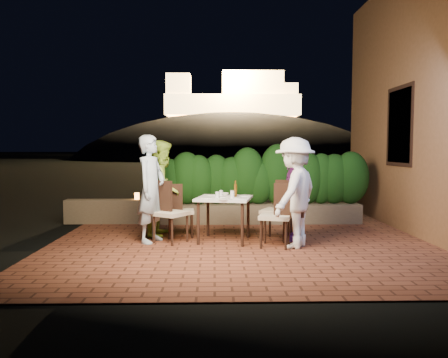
{
  "coord_description": "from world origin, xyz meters",
  "views": [
    {
      "loc": [
        -0.78,
        -6.86,
        1.57
      ],
      "look_at": [
        -0.61,
        0.56,
        1.05
      ],
      "focal_mm": 35.0,
      "sensor_mm": 36.0,
      "label": 1
    }
  ],
  "objects_px": {
    "chair_right_back": "(277,210)",
    "diner_green": "(163,188)",
    "beer_bottle": "(235,189)",
    "chair_left_front": "(171,212)",
    "dining_table": "(224,219)",
    "chair_right_front": "(275,215)",
    "diner_blue": "(151,189)",
    "parapet_lamp": "(137,196)",
    "diner_purple": "(294,194)",
    "diner_white": "(295,193)",
    "chair_left_back": "(182,210)",
    "bowl": "(224,194)"
  },
  "relations": [
    {
      "from": "beer_bottle",
      "to": "chair_right_back",
      "type": "bearing_deg",
      "value": 2.7
    },
    {
      "from": "chair_right_back",
      "to": "diner_purple",
      "type": "xyz_separation_m",
      "value": [
        0.29,
        -0.02,
        0.28
      ]
    },
    {
      "from": "diner_green",
      "to": "diner_purple",
      "type": "xyz_separation_m",
      "value": [
        2.3,
        -0.5,
        -0.06
      ]
    },
    {
      "from": "dining_table",
      "to": "diner_white",
      "type": "relative_size",
      "value": 0.5
    },
    {
      "from": "dining_table",
      "to": "diner_blue",
      "type": "xyz_separation_m",
      "value": [
        -1.22,
        -0.04,
        0.52
      ]
    },
    {
      "from": "beer_bottle",
      "to": "chair_left_front",
      "type": "height_order",
      "value": "chair_left_front"
    },
    {
      "from": "chair_right_back",
      "to": "diner_blue",
      "type": "distance_m",
      "value": 2.17
    },
    {
      "from": "chair_right_front",
      "to": "diner_blue",
      "type": "bearing_deg",
      "value": 4.48
    },
    {
      "from": "chair_left_front",
      "to": "diner_green",
      "type": "distance_m",
      "value": 0.76
    },
    {
      "from": "diner_green",
      "to": "diner_purple",
      "type": "bearing_deg",
      "value": -94.11
    },
    {
      "from": "chair_left_back",
      "to": "diner_white",
      "type": "bearing_deg",
      "value": -31.14
    },
    {
      "from": "dining_table",
      "to": "chair_right_back",
      "type": "xyz_separation_m",
      "value": [
        0.91,
        0.08,
        0.14
      ]
    },
    {
      "from": "chair_right_back",
      "to": "parapet_lamp",
      "type": "relative_size",
      "value": 7.41
    },
    {
      "from": "chair_right_back",
      "to": "diner_blue",
      "type": "relative_size",
      "value": 0.58
    },
    {
      "from": "chair_right_front",
      "to": "diner_blue",
      "type": "xyz_separation_m",
      "value": [
        -2.03,
        0.41,
        0.39
      ]
    },
    {
      "from": "parapet_lamp",
      "to": "diner_green",
      "type": "bearing_deg",
      "value": -61.48
    },
    {
      "from": "chair_right_front",
      "to": "dining_table",
      "type": "bearing_deg",
      "value": -13.41
    },
    {
      "from": "diner_green",
      "to": "parapet_lamp",
      "type": "relative_size",
      "value": 12.25
    },
    {
      "from": "dining_table",
      "to": "chair_right_front",
      "type": "bearing_deg",
      "value": -29.26
    },
    {
      "from": "beer_bottle",
      "to": "chair_left_front",
      "type": "relative_size",
      "value": 0.27
    },
    {
      "from": "chair_right_front",
      "to": "diner_purple",
      "type": "xyz_separation_m",
      "value": [
        0.39,
        0.51,
        0.28
      ]
    },
    {
      "from": "chair_left_back",
      "to": "diner_white",
      "type": "relative_size",
      "value": 0.54
    },
    {
      "from": "chair_left_front",
      "to": "diner_blue",
      "type": "relative_size",
      "value": 0.57
    },
    {
      "from": "diner_green",
      "to": "parapet_lamp",
      "type": "distance_m",
      "value": 1.49
    },
    {
      "from": "chair_right_front",
      "to": "diner_white",
      "type": "relative_size",
      "value": 0.59
    },
    {
      "from": "beer_bottle",
      "to": "bowl",
      "type": "relative_size",
      "value": 1.61
    },
    {
      "from": "chair_right_front",
      "to": "diner_blue",
      "type": "relative_size",
      "value": 0.57
    },
    {
      "from": "beer_bottle",
      "to": "chair_left_back",
      "type": "distance_m",
      "value": 1.1
    },
    {
      "from": "chair_right_front",
      "to": "parapet_lamp",
      "type": "distance_m",
      "value": 3.46
    },
    {
      "from": "diner_purple",
      "to": "dining_table",
      "type": "bearing_deg",
      "value": -78.68
    },
    {
      "from": "diner_purple",
      "to": "bowl",
      "type": "bearing_deg",
      "value": -92.76
    },
    {
      "from": "chair_left_front",
      "to": "diner_blue",
      "type": "height_order",
      "value": "diner_blue"
    },
    {
      "from": "diner_blue",
      "to": "diner_white",
      "type": "relative_size",
      "value": 1.03
    },
    {
      "from": "chair_right_front",
      "to": "chair_right_back",
      "type": "bearing_deg",
      "value": -85.19
    },
    {
      "from": "chair_left_front",
      "to": "chair_right_front",
      "type": "height_order",
      "value": "chair_left_front"
    },
    {
      "from": "beer_bottle",
      "to": "diner_green",
      "type": "xyz_separation_m",
      "value": [
        -1.29,
        0.51,
        -0.03
      ]
    },
    {
      "from": "diner_purple",
      "to": "parapet_lamp",
      "type": "bearing_deg",
      "value": -112.2
    },
    {
      "from": "bowl",
      "to": "diner_purple",
      "type": "distance_m",
      "value": 1.22
    },
    {
      "from": "beer_bottle",
      "to": "bowl",
      "type": "xyz_separation_m",
      "value": [
        -0.19,
        0.25,
        -0.12
      ]
    },
    {
      "from": "bowl",
      "to": "chair_left_front",
      "type": "distance_m",
      "value": 1.01
    },
    {
      "from": "chair_left_back",
      "to": "diner_green",
      "type": "xyz_separation_m",
      "value": [
        -0.35,
        0.12,
        0.39
      ]
    },
    {
      "from": "beer_bottle",
      "to": "chair_left_back",
      "type": "height_order",
      "value": "beer_bottle"
    },
    {
      "from": "chair_right_front",
      "to": "chair_right_back",
      "type": "xyz_separation_m",
      "value": [
        0.1,
        0.53,
        0.01
      ]
    },
    {
      "from": "chair_left_front",
      "to": "beer_bottle",
      "type": "bearing_deg",
      "value": 42.15
    },
    {
      "from": "chair_right_back",
      "to": "diner_green",
      "type": "height_order",
      "value": "diner_green"
    },
    {
      "from": "chair_left_front",
      "to": "chair_right_front",
      "type": "bearing_deg",
      "value": 22.96
    },
    {
      "from": "chair_right_front",
      "to": "parapet_lamp",
      "type": "bearing_deg",
      "value": -25.51
    },
    {
      "from": "chair_left_front",
      "to": "chair_right_back",
      "type": "bearing_deg",
      "value": 40.34
    },
    {
      "from": "dining_table",
      "to": "diner_white",
      "type": "bearing_deg",
      "value": -23.77
    },
    {
      "from": "chair_right_front",
      "to": "chair_left_back",
      "type": "bearing_deg",
      "value": -13.73
    }
  ]
}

